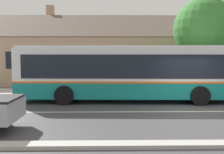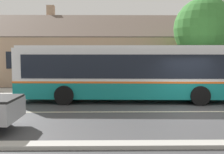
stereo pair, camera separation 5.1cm
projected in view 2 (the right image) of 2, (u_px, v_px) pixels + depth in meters
The scene contains 7 objects.
ground_plane at pixel (195, 112), 12.79m from camera, with size 300.00×300.00×0.00m, color #424244.
sidewalk_far at pixel (167, 92), 18.76m from camera, with size 60.00×3.00×0.15m, color #ADAAA3.
lane_divider_stripe at pixel (195, 112), 12.79m from camera, with size 60.00×0.16×0.01m, color beige.
community_building at pixel (119, 59), 26.43m from camera, with size 24.23×9.74×7.20m.
transit_bus at pixel (127, 71), 15.49m from camera, with size 12.07×3.08×3.06m.
street_tree_primary at pixel (205, 29), 19.21m from camera, with size 4.23×4.23×6.44m.
bus_stop_sign at pixel (223, 69), 17.67m from camera, with size 0.36×0.07×2.40m.
Camera 2 is at (-3.98, -12.54, 2.68)m, focal length 45.00 mm.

